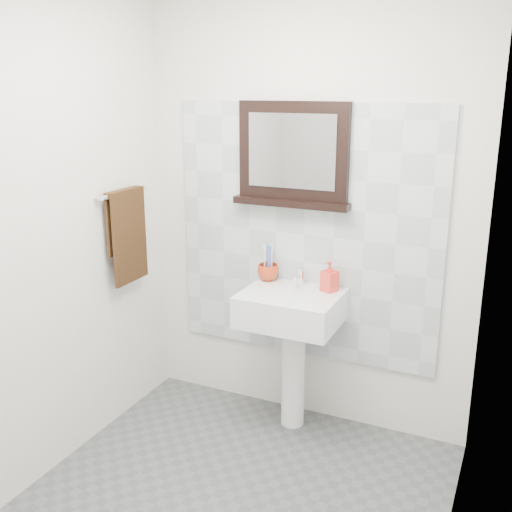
{
  "coord_description": "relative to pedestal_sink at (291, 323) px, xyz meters",
  "views": [
    {
      "loc": [
        1.17,
        -2.11,
        1.99
      ],
      "look_at": [
        -0.06,
        0.55,
        1.15
      ],
      "focal_mm": 42.0,
      "sensor_mm": 36.0,
      "label": 1
    }
  ],
  "objects": [
    {
      "name": "back_wall",
      "position": [
        -0.01,
        0.23,
        0.57
      ],
      "size": [
        2.0,
        0.01,
        2.5
      ],
      "primitive_type": "cube",
      "color": "silver",
      "rests_on": "ground"
    },
    {
      "name": "front_wall",
      "position": [
        -0.01,
        -1.97,
        0.57
      ],
      "size": [
        2.0,
        0.01,
        2.5
      ],
      "primitive_type": "cube",
      "color": "silver",
      "rests_on": "ground"
    },
    {
      "name": "left_wall",
      "position": [
        -1.01,
        -0.87,
        0.57
      ],
      "size": [
        0.01,
        2.2,
        2.5
      ],
      "primitive_type": "cube",
      "color": "silver",
      "rests_on": "ground"
    },
    {
      "name": "right_wall",
      "position": [
        0.99,
        -0.87,
        0.57
      ],
      "size": [
        0.01,
        2.2,
        2.5
      ],
      "primitive_type": "cube",
      "color": "silver",
      "rests_on": "ground"
    },
    {
      "name": "splashback",
      "position": [
        -0.01,
        0.21,
        0.47
      ],
      "size": [
        1.6,
        0.02,
        1.5
      ],
      "primitive_type": "cube",
      "color": "silver",
      "rests_on": "back_wall"
    },
    {
      "name": "pedestal_sink",
      "position": [
        0.0,
        0.0,
        0.0
      ],
      "size": [
        0.55,
        0.44,
        0.96
      ],
      "color": "white",
      "rests_on": "ground"
    },
    {
      "name": "toothbrush_cup",
      "position": [
        -0.21,
        0.14,
        0.23
      ],
      "size": [
        0.14,
        0.14,
        0.1
      ],
      "primitive_type": "imported",
      "rotation": [
        0.0,
        0.0,
        -0.08
      ],
      "color": "#B83615",
      "rests_on": "pedestal_sink"
    },
    {
      "name": "toothbrushes",
      "position": [
        -0.21,
        0.15,
        0.31
      ],
      "size": [
        0.05,
        0.04,
        0.21
      ],
      "color": "white",
      "rests_on": "toothbrush_cup"
    },
    {
      "name": "soap_dispenser",
      "position": [
        0.18,
        0.11,
        0.27
      ],
      "size": [
        0.11,
        0.11,
        0.18
      ],
      "primitive_type": "imported",
      "rotation": [
        0.0,
        0.0,
        -0.42
      ],
      "color": "red",
      "rests_on": "pedestal_sink"
    },
    {
      "name": "framed_mirror",
      "position": [
        -0.08,
        0.19,
        0.92
      ],
      "size": [
        0.69,
        0.11,
        0.59
      ],
      "color": "black",
      "rests_on": "back_wall"
    },
    {
      "name": "towel_bar",
      "position": [
        -0.96,
        -0.22,
        0.72
      ],
      "size": [
        0.07,
        0.4,
        0.03
      ],
      "color": "silver",
      "rests_on": "left_wall"
    },
    {
      "name": "hand_towel",
      "position": [
        -0.95,
        -0.22,
        0.51
      ],
      "size": [
        0.06,
        0.3,
        0.55
      ],
      "color": "black",
      "rests_on": "towel_bar"
    }
  ]
}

